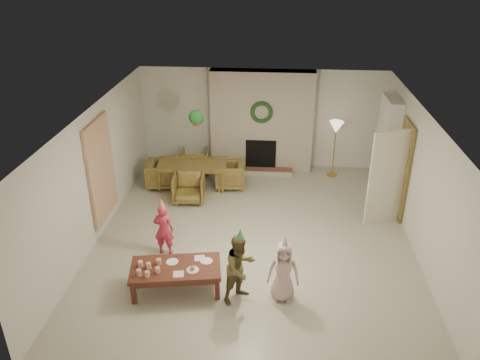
# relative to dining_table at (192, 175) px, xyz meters

# --- Properties ---
(floor) EXTENTS (7.00, 7.00, 0.00)m
(floor) POSITION_rel_dining_table_xyz_m (1.56, -2.11, -0.28)
(floor) COLOR #B7B29E
(floor) RESTS_ON ground
(ceiling) EXTENTS (7.00, 7.00, 0.00)m
(ceiling) POSITION_rel_dining_table_xyz_m (1.56, -2.11, 2.22)
(ceiling) COLOR white
(ceiling) RESTS_ON wall_back
(wall_back) EXTENTS (7.00, 0.00, 7.00)m
(wall_back) POSITION_rel_dining_table_xyz_m (1.56, 1.39, 0.97)
(wall_back) COLOR silver
(wall_back) RESTS_ON floor
(wall_front) EXTENTS (7.00, 0.00, 7.00)m
(wall_front) POSITION_rel_dining_table_xyz_m (1.56, -5.61, 0.97)
(wall_front) COLOR silver
(wall_front) RESTS_ON floor
(wall_left) EXTENTS (0.00, 7.00, 7.00)m
(wall_left) POSITION_rel_dining_table_xyz_m (-1.44, -2.11, 0.97)
(wall_left) COLOR silver
(wall_left) RESTS_ON floor
(wall_right) EXTENTS (0.00, 7.00, 7.00)m
(wall_right) POSITION_rel_dining_table_xyz_m (4.56, -2.11, 0.97)
(wall_right) COLOR silver
(wall_right) RESTS_ON floor
(fireplace_mass) EXTENTS (2.50, 0.40, 2.50)m
(fireplace_mass) POSITION_rel_dining_table_xyz_m (1.56, 1.19, 0.97)
(fireplace_mass) COLOR #5B1F18
(fireplace_mass) RESTS_ON floor
(fireplace_hearth) EXTENTS (1.60, 0.30, 0.12)m
(fireplace_hearth) POSITION_rel_dining_table_xyz_m (1.56, 0.84, -0.22)
(fireplace_hearth) COLOR #5A2618
(fireplace_hearth) RESTS_ON floor
(fireplace_firebox) EXTENTS (0.75, 0.12, 0.75)m
(fireplace_firebox) POSITION_rel_dining_table_xyz_m (1.56, 1.01, 0.17)
(fireplace_firebox) COLOR black
(fireplace_firebox) RESTS_ON floor
(fireplace_wreath) EXTENTS (0.54, 0.10, 0.54)m
(fireplace_wreath) POSITION_rel_dining_table_xyz_m (1.56, 0.96, 1.27)
(fireplace_wreath) COLOR #173F1A
(fireplace_wreath) RESTS_ON fireplace_mass
(floor_lamp_base) EXTENTS (0.26, 0.26, 0.03)m
(floor_lamp_base) POSITION_rel_dining_table_xyz_m (3.35, 0.89, -0.27)
(floor_lamp_base) COLOR gold
(floor_lamp_base) RESTS_ON floor
(floor_lamp_post) EXTENTS (0.03, 0.03, 1.25)m
(floor_lamp_post) POSITION_rel_dining_table_xyz_m (3.35, 0.89, 0.37)
(floor_lamp_post) COLOR gold
(floor_lamp_post) RESTS_ON floor
(floor_lamp_shade) EXTENTS (0.33, 0.33, 0.28)m
(floor_lamp_shade) POSITION_rel_dining_table_xyz_m (3.35, 0.89, 0.97)
(floor_lamp_shade) COLOR beige
(floor_lamp_shade) RESTS_ON floor_lamp_post
(bookshelf_carcass) EXTENTS (0.30, 1.00, 2.20)m
(bookshelf_carcass) POSITION_rel_dining_table_xyz_m (4.40, 0.19, 0.82)
(bookshelf_carcass) COLOR white
(bookshelf_carcass) RESTS_ON floor
(bookshelf_shelf_a) EXTENTS (0.30, 0.92, 0.03)m
(bookshelf_shelf_a) POSITION_rel_dining_table_xyz_m (4.38, 0.19, 0.17)
(bookshelf_shelf_a) COLOR white
(bookshelf_shelf_a) RESTS_ON bookshelf_carcass
(bookshelf_shelf_b) EXTENTS (0.30, 0.92, 0.03)m
(bookshelf_shelf_b) POSITION_rel_dining_table_xyz_m (4.38, 0.19, 0.57)
(bookshelf_shelf_b) COLOR white
(bookshelf_shelf_b) RESTS_ON bookshelf_carcass
(bookshelf_shelf_c) EXTENTS (0.30, 0.92, 0.03)m
(bookshelf_shelf_c) POSITION_rel_dining_table_xyz_m (4.38, 0.19, 0.97)
(bookshelf_shelf_c) COLOR white
(bookshelf_shelf_c) RESTS_ON bookshelf_carcass
(bookshelf_shelf_d) EXTENTS (0.30, 0.92, 0.03)m
(bookshelf_shelf_d) POSITION_rel_dining_table_xyz_m (4.38, 0.19, 1.37)
(bookshelf_shelf_d) COLOR white
(bookshelf_shelf_d) RESTS_ON bookshelf_carcass
(books_row_lower) EXTENTS (0.20, 0.40, 0.24)m
(books_row_lower) POSITION_rel_dining_table_xyz_m (4.36, 0.04, 0.31)
(books_row_lower) COLOR #AD321F
(books_row_lower) RESTS_ON bookshelf_shelf_a
(books_row_mid) EXTENTS (0.20, 0.44, 0.24)m
(books_row_mid) POSITION_rel_dining_table_xyz_m (4.36, 0.24, 0.71)
(books_row_mid) COLOR navy
(books_row_mid) RESTS_ON bookshelf_shelf_b
(books_row_upper) EXTENTS (0.20, 0.36, 0.22)m
(books_row_upper) POSITION_rel_dining_table_xyz_m (4.36, 0.09, 1.10)
(books_row_upper) COLOR #AB8D24
(books_row_upper) RESTS_ON bookshelf_shelf_c
(door_frame) EXTENTS (0.05, 0.86, 2.04)m
(door_frame) POSITION_rel_dining_table_xyz_m (4.52, -0.91, 0.74)
(door_frame) COLOR olive
(door_frame) RESTS_ON floor
(door_leaf) EXTENTS (0.77, 0.32, 2.00)m
(door_leaf) POSITION_rel_dining_table_xyz_m (4.14, -1.29, 0.72)
(door_leaf) COLOR beige
(door_leaf) RESTS_ON floor
(curtain_panel) EXTENTS (0.06, 1.20, 2.00)m
(curtain_panel) POSITION_rel_dining_table_xyz_m (-1.40, -1.91, 0.97)
(curtain_panel) COLOR beige
(curtain_panel) RESTS_ON wall_left
(dining_table) EXTENTS (1.67, 1.01, 0.57)m
(dining_table) POSITION_rel_dining_table_xyz_m (0.00, 0.00, 0.00)
(dining_table) COLOR olive
(dining_table) RESTS_ON floor
(dining_chair_near) EXTENTS (0.71, 0.73, 0.63)m
(dining_chair_near) POSITION_rel_dining_table_xyz_m (0.05, -0.71, 0.03)
(dining_chair_near) COLOR olive
(dining_chair_near) RESTS_ON floor
(dining_chair_far) EXTENTS (0.71, 0.73, 0.63)m
(dining_chair_far) POSITION_rel_dining_table_xyz_m (-0.05, 0.71, 0.03)
(dining_chair_far) COLOR olive
(dining_chair_far) RESTS_ON floor
(dining_chair_left) EXTENTS (0.73, 0.71, 0.63)m
(dining_chair_left) POSITION_rel_dining_table_xyz_m (-0.71, -0.05, 0.03)
(dining_chair_left) COLOR olive
(dining_chair_left) RESTS_ON floor
(dining_chair_right) EXTENTS (0.73, 0.71, 0.63)m
(dining_chair_right) POSITION_rel_dining_table_xyz_m (0.88, 0.06, 0.03)
(dining_chair_right) COLOR olive
(dining_chair_right) RESTS_ON floor
(hanging_plant_cord) EXTENTS (0.01, 0.01, 0.70)m
(hanging_plant_cord) POSITION_rel_dining_table_xyz_m (0.26, -0.61, 1.87)
(hanging_plant_cord) COLOR tan
(hanging_plant_cord) RESTS_ON ceiling
(hanging_plant_pot) EXTENTS (0.16, 0.16, 0.12)m
(hanging_plant_pot) POSITION_rel_dining_table_xyz_m (0.26, -0.61, 1.52)
(hanging_plant_pot) COLOR maroon
(hanging_plant_pot) RESTS_ON hanging_plant_cord
(hanging_plant_foliage) EXTENTS (0.32, 0.32, 0.32)m
(hanging_plant_foliage) POSITION_rel_dining_table_xyz_m (0.26, -0.61, 1.64)
(hanging_plant_foliage) COLOR #1B5220
(hanging_plant_foliage) RESTS_ON hanging_plant_pot
(coffee_table_top) EXTENTS (1.55, 0.95, 0.07)m
(coffee_table_top) POSITION_rel_dining_table_xyz_m (0.38, -3.74, 0.13)
(coffee_table_top) COLOR #562A1C
(coffee_table_top) RESTS_ON floor
(coffee_table_apron) EXTENTS (1.42, 0.83, 0.09)m
(coffee_table_apron) POSITION_rel_dining_table_xyz_m (0.38, -3.74, 0.05)
(coffee_table_apron) COLOR #562A1C
(coffee_table_apron) RESTS_ON floor
(coffee_leg_fl) EXTENTS (0.09, 0.09, 0.38)m
(coffee_leg_fl) POSITION_rel_dining_table_xyz_m (-0.22, -4.14, -0.09)
(coffee_leg_fl) COLOR #562A1C
(coffee_leg_fl) RESTS_ON floor
(coffee_leg_fr) EXTENTS (0.09, 0.09, 0.38)m
(coffee_leg_fr) POSITION_rel_dining_table_xyz_m (1.08, -3.92, -0.09)
(coffee_leg_fr) COLOR #562A1C
(coffee_leg_fr) RESTS_ON floor
(coffee_leg_bl) EXTENTS (0.09, 0.09, 0.38)m
(coffee_leg_bl) POSITION_rel_dining_table_xyz_m (-0.32, -3.56, -0.09)
(coffee_leg_bl) COLOR #562A1C
(coffee_leg_bl) RESTS_ON floor
(coffee_leg_br) EXTENTS (0.09, 0.09, 0.38)m
(coffee_leg_br) POSITION_rel_dining_table_xyz_m (0.98, -3.34, -0.09)
(coffee_leg_br) COLOR #562A1C
(coffee_leg_br) RESTS_ON floor
(cup_a) EXTENTS (0.09, 0.09, 0.10)m
(cup_a) POSITION_rel_dining_table_xyz_m (-0.14, -4.00, 0.21)
(cup_a) COLOR white
(cup_a) RESTS_ON coffee_table_top
(cup_b) EXTENTS (0.09, 0.09, 0.10)m
(cup_b) POSITION_rel_dining_table_xyz_m (-0.18, -3.78, 0.21)
(cup_b) COLOR white
(cup_b) RESTS_ON coffee_table_top
(cup_c) EXTENTS (0.09, 0.09, 0.10)m
(cup_c) POSITION_rel_dining_table_xyz_m (-0.00, -4.03, 0.21)
(cup_c) COLOR white
(cup_c) RESTS_ON coffee_table_top
(cup_d) EXTENTS (0.09, 0.09, 0.10)m
(cup_d) POSITION_rel_dining_table_xyz_m (-0.04, -3.81, 0.21)
(cup_d) COLOR white
(cup_d) RESTS_ON coffee_table_top
(cup_e) EXTENTS (0.09, 0.09, 0.10)m
(cup_e) POSITION_rel_dining_table_xyz_m (0.14, -3.92, 0.21)
(cup_e) COLOR white
(cup_e) RESTS_ON coffee_table_top
(cup_f) EXTENTS (0.09, 0.09, 0.10)m
(cup_f) POSITION_rel_dining_table_xyz_m (0.10, -3.70, 0.21)
(cup_f) COLOR white
(cup_f) RESTS_ON coffee_table_top
(plate_a) EXTENTS (0.23, 0.23, 0.01)m
(plate_a) POSITION_rel_dining_table_xyz_m (0.30, -3.62, 0.17)
(plate_a) COLOR white
(plate_a) RESTS_ON coffee_table_top
(plate_b) EXTENTS (0.23, 0.23, 0.01)m
(plate_b) POSITION_rel_dining_table_xyz_m (0.67, -3.80, 0.17)
(plate_b) COLOR white
(plate_b) RESTS_ON coffee_table_top
(plate_c) EXTENTS (0.23, 0.23, 0.01)m
(plate_c) POSITION_rel_dining_table_xyz_m (0.86, -3.55, 0.17)
(plate_c) COLOR white
(plate_c) RESTS_ON coffee_table_top
(food_scoop) EXTENTS (0.09, 0.09, 0.08)m
(food_scoop) POSITION_rel_dining_table_xyz_m (0.67, -3.80, 0.21)
(food_scoop) COLOR tan
(food_scoop) RESTS_ON plate_b
(napkin_left) EXTENTS (0.19, 0.19, 0.01)m
(napkin_left) POSITION_rel_dining_table_xyz_m (0.47, -3.93, 0.17)
(napkin_left) COLOR #EEAFBC
(napkin_left) RESTS_ON coffee_table_top
(napkin_right) EXTENTS (0.19, 0.19, 0.01)m
(napkin_right) POSITION_rel_dining_table_xyz_m (0.73, -3.48, 0.17)
(napkin_right) COLOR #EEAFBC
(napkin_right) RESTS_ON coffee_table_top
(child_red) EXTENTS (0.37, 0.24, 1.00)m
(child_red) POSITION_rel_dining_table_xyz_m (-0.04, -2.73, 0.22)
(child_red) COLOR #C62A44
(child_red) RESTS_ON floor
(party_hat_red) EXTENTS (0.18, 0.18, 0.19)m
(party_hat_red) POSITION_rel_dining_table_xyz_m (-0.04, -2.73, 0.76)
(party_hat_red) COLOR gold
(party_hat_red) RESTS_ON child_red
(child_plaid) EXTENTS (0.72, 0.72, 1.17)m
(child_plaid) POSITION_rel_dining_table_xyz_m (1.44, -3.87, 0.30)
(child_plaid) COLOR brown
(child_plaid) RESTS_ON floor
(party_hat_plaid) EXTENTS (0.18, 0.18, 0.19)m
(party_hat_plaid) POSITION_rel_dining_table_xyz_m (1.44, -3.87, 0.93)
(party_hat_plaid) COLOR #49AA55
(party_hat_plaid) RESTS_ON child_plaid
(child_pink) EXTENTS (0.52, 0.35, 1.03)m
(child_pink) POSITION_rel_dining_table_xyz_m (2.12, -3.82, 0.23)
(child_pink) COLOR beige
(child_pink) RESTS_ON floor
(party_hat_pink) EXTENTS (0.16, 0.16, 0.19)m
(party_hat_pink) POSITION_rel_dining_table_xyz_m (2.12, -3.82, 0.79)
(party_hat_pink) COLOR #B8B8BF
(party_hat_pink) RESTS_ON child_pink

